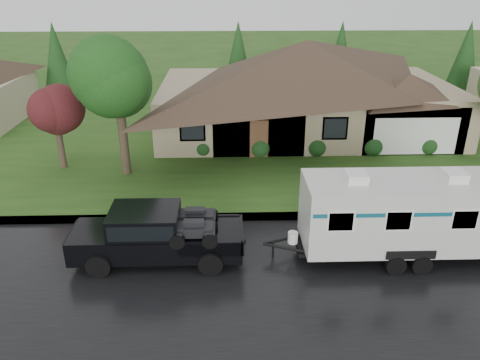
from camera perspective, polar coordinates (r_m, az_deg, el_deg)
name	(u,v)px	position (r m, az deg, el deg)	size (l,w,h in m)	color
ground	(307,246)	(18.15, 8.18, -7.96)	(140.00, 140.00, 0.00)	#254A17
road	(317,277)	(16.52, 9.32, -11.61)	(140.00, 8.00, 0.01)	black
curb	(299,216)	(20.03, 7.15, -4.36)	(140.00, 0.50, 0.15)	gray
lawn	(271,125)	(31.73, 3.79, 6.68)	(140.00, 26.00, 0.15)	#254A17
house_main	(311,76)	(30.05, 8.64, 12.40)	(19.44, 10.80, 6.90)	gray
tree_left_green	(117,80)	(23.11, -14.75, 11.66)	(4.12, 4.12, 6.82)	#382B1E
tree_red	(55,113)	(25.36, -21.60, 7.59)	(2.55, 2.55, 4.21)	#382B1E
shrub_row	(316,146)	(26.48, 9.29, 4.13)	(13.60, 1.00, 1.00)	#143814
pickup_truck	(154,233)	(16.95, -10.44, -6.40)	(6.00, 2.28, 2.00)	black
travel_trailer	(402,212)	(17.54, 19.19, -3.74)	(7.41, 2.60, 3.32)	silver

